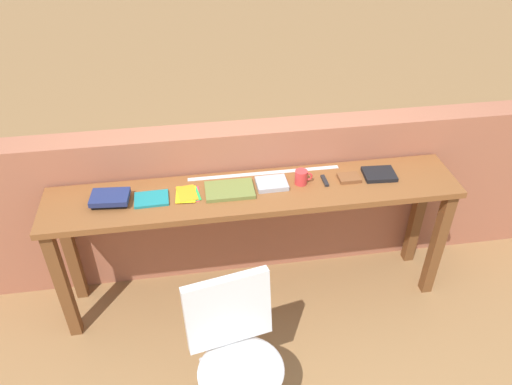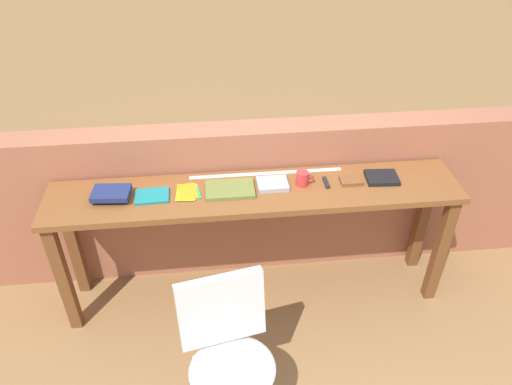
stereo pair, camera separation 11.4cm
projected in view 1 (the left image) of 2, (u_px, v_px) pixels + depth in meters
The scene contains 14 objects.
ground_plane at pixel (262, 325), 3.27m from camera, with size 40.00×40.00×0.00m, color olive.
brick_wall_back at pixel (247, 199), 3.45m from camera, with size 6.00×0.20×1.12m, color #9E5B42.
sideboard at pixel (255, 209), 3.07m from camera, with size 2.50×0.44×0.88m.
chair_white_moulded at pixel (236, 350), 2.49m from camera, with size 0.52×0.53×0.89m.
book_stack_leftmost at pixel (110, 198), 2.87m from camera, with size 0.23×0.18×0.06m.
magazine_cycling at pixel (152, 199), 2.90m from camera, with size 0.20×0.15×0.02m, color #19757A.
pamphlet_pile_colourful at pixel (188, 194), 2.94m from camera, with size 0.15×0.18×0.01m.
book_open_centre at pixel (230, 190), 2.97m from camera, with size 0.29×0.19×0.02m, color olive.
book_grey_hardcover at pixel (272, 184), 3.02m from camera, with size 0.19×0.15×0.03m, color #9E9EA3.
mug at pixel (302, 177), 3.02m from camera, with size 0.11×0.08×0.09m.
multitool_folded at pixel (325, 181), 3.05m from camera, with size 0.02×0.11×0.02m, color black.
leather_journal_brown at pixel (349, 178), 3.07m from camera, with size 0.13×0.10×0.02m, color brown.
book_repair_rightmost at pixel (379, 174), 3.10m from camera, with size 0.19×0.16×0.03m, color black.
ruler_metal_back_edge at pixel (264, 173), 3.13m from camera, with size 0.96×0.03×0.00m, color silver.
Camera 1 is at (-0.36, -2.09, 2.64)m, focal length 35.00 mm.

